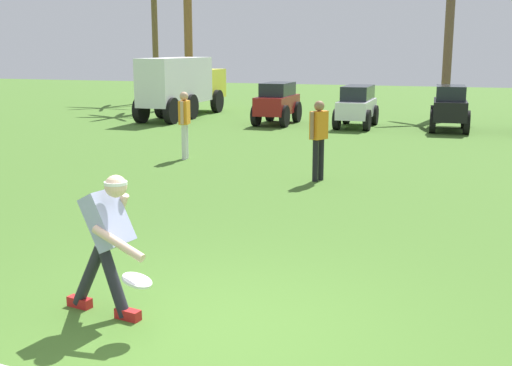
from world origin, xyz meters
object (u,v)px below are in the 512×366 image
frisbee_thrower (108,237)px  palm_tree_left_of_centre (188,7)px  box_truck (183,84)px  teammate_midfield (184,119)px  palm_tree_right_of_centre (449,26)px  palm_tree_far_left (154,23)px  parked_car_slot_b (357,105)px  parked_car_slot_c (450,107)px  frisbee_in_flight (137,280)px  teammate_deep (319,133)px  parked_car_slot_a (277,102)px

frisbee_thrower → palm_tree_left_of_centre: bearing=112.4°
box_truck → teammate_midfield: bearing=-64.8°
frisbee_thrower → palm_tree_right_of_centre: bearing=83.9°
palm_tree_far_left → palm_tree_right_of_centre: size_ratio=1.04×
parked_car_slot_b → palm_tree_left_of_centre: 10.29m
box_truck → palm_tree_left_of_centre: size_ratio=0.81×
parked_car_slot_c → frisbee_in_flight: bearing=-97.4°
teammate_midfield → parked_car_slot_c: (5.64, 7.45, -0.20)m
parked_car_slot_c → palm_tree_right_of_centre: (-0.34, 4.78, 2.60)m
teammate_midfield → parked_car_slot_b: 7.94m
palm_tree_right_of_centre → teammate_midfield: bearing=-113.4°
box_truck → palm_tree_far_left: palm_tree_far_left is taller
teammate_deep → palm_tree_left_of_centre: 16.94m
palm_tree_far_left → palm_tree_right_of_centre: bearing=-9.8°
frisbee_thrower → parked_car_slot_b: size_ratio=0.58×
teammate_midfield → parked_car_slot_b: (2.73, 7.45, -0.22)m
parked_car_slot_b → parked_car_slot_c: size_ratio=1.00×
frisbee_in_flight → palm_tree_left_of_centre: 23.34m
teammate_midfield → teammate_deep: size_ratio=1.00×
frisbee_thrower → frisbee_in_flight: (0.46, -0.29, -0.28)m
teammate_midfield → box_truck: 9.36m
parked_car_slot_b → parked_car_slot_a: bearing=-179.1°
parked_car_slot_b → parked_car_slot_c: 2.91m
frisbee_in_flight → parked_car_slot_b: parked_car_slot_b is taller
parked_car_slot_a → palm_tree_right_of_centre: (5.28, 4.82, 2.60)m
parked_car_slot_a → teammate_midfield: bearing=-90.2°
box_truck → parked_car_slot_c: bearing=-6.0°
frisbee_thrower → teammate_midfield: (-3.08, 8.41, 0.15)m
frisbee_thrower → palm_tree_left_of_centre: (-8.60, 20.89, 3.48)m
frisbee_thrower → palm_tree_left_of_centre: size_ratio=0.19×
teammate_deep → parked_car_slot_b: 8.95m
frisbee_in_flight → palm_tree_far_left: 26.25m
palm_tree_far_left → palm_tree_left_of_centre: size_ratio=0.80×
parked_car_slot_b → palm_tree_far_left: 13.37m
parked_car_slot_a → parked_car_slot_b: bearing=0.9°
box_truck → palm_tree_left_of_centre: palm_tree_left_of_centre is taller
frisbee_in_flight → palm_tree_right_of_centre: bearing=85.2°
parked_car_slot_a → parked_car_slot_b: size_ratio=0.98×
palm_tree_right_of_centre → frisbee_in_flight: bearing=-94.8°
frisbee_thrower → palm_tree_far_left: 25.76m
parked_car_slot_b → teammate_midfield: bearing=-110.1°
parked_car_slot_a → parked_car_slot_c: (5.62, 0.04, 0.00)m
palm_tree_left_of_centre → palm_tree_far_left: bearing=142.1°
box_truck → palm_tree_far_left: bearing=124.7°
parked_car_slot_b → palm_tree_far_left: (-10.93, 7.11, 2.96)m
frisbee_thrower → palm_tree_far_left: size_ratio=0.24×
parked_car_slot_a → box_truck: (-4.00, 1.06, 0.49)m
parked_car_slot_a → frisbee_in_flight: bearing=-77.7°
parked_car_slot_b → palm_tree_right_of_centre: bearing=61.7°
palm_tree_left_of_centre → box_truck: bearing=-68.9°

